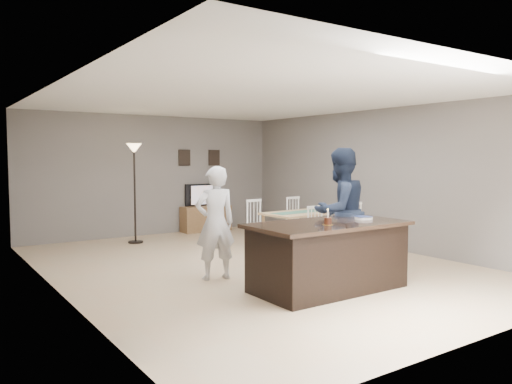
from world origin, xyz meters
TOP-DOWN VIEW (x-y plane):
  - floor at (0.00, 0.00)m, footprint 8.00×8.00m
  - room_shell at (0.00, 0.00)m, footprint 8.00×8.00m
  - kitchen_island at (0.00, -1.80)m, footprint 2.15×1.10m
  - tv_console at (1.20, 3.77)m, footprint 1.20×0.40m
  - television at (1.20, 3.84)m, footprint 0.91×0.12m
  - tv_screen_glow at (1.20, 3.76)m, footprint 0.78×0.00m
  - picture_frames at (1.15, 3.98)m, footprint 1.10×0.02m
  - doorway at (-2.99, -2.30)m, footprint 0.00×2.10m
  - woman at (-0.95, -0.45)m, footprint 0.65×0.49m
  - man at (0.74, -1.25)m, footprint 0.93×0.72m
  - birthday_cake at (-0.16, -1.96)m, footprint 0.13×0.13m
  - plate_stack at (0.64, -1.82)m, footprint 0.26×0.26m
  - dining_table at (1.61, 0.66)m, footprint 1.59×1.83m
  - floor_lamp at (-0.79, 3.14)m, footprint 0.31×0.31m

SIDE VIEW (x-z plane):
  - floor at x=0.00m, z-range 0.00..0.00m
  - tv_console at x=1.20m, z-range 0.00..0.60m
  - kitchen_island at x=0.00m, z-range 0.00..0.90m
  - dining_table at x=1.61m, z-range 0.13..1.06m
  - woman at x=-0.95m, z-range 0.00..1.63m
  - television at x=1.20m, z-range 0.60..1.13m
  - tv_screen_glow at x=1.20m, z-range 0.48..1.26m
  - plate_stack at x=0.64m, z-range 0.90..0.94m
  - birthday_cake at x=-0.16m, z-range 0.85..1.05m
  - man at x=0.74m, z-range 0.00..1.90m
  - doorway at x=-2.99m, z-range -0.07..2.58m
  - floor_lamp at x=-0.79m, z-range 0.56..2.60m
  - room_shell at x=0.00m, z-range -2.32..5.68m
  - picture_frames at x=1.15m, z-range 1.56..1.94m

